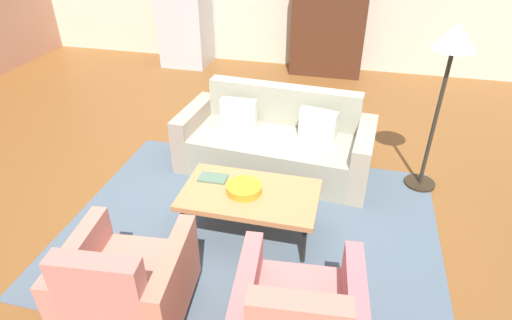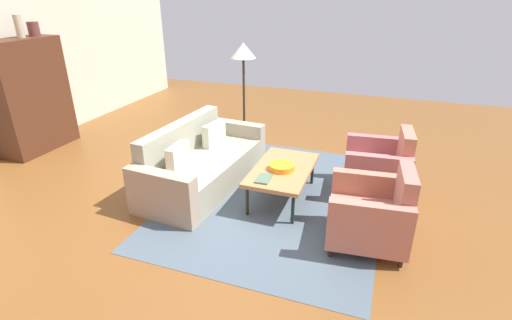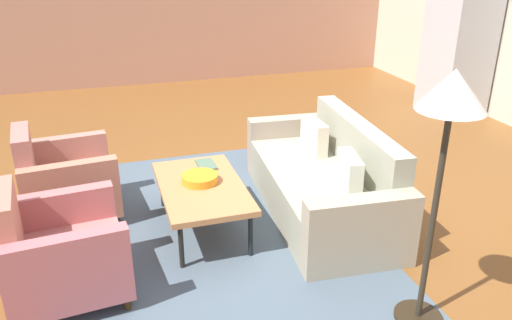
{
  "view_description": "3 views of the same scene",
  "coord_description": "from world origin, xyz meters",
  "px_view_note": "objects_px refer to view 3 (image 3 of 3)",
  "views": [
    {
      "loc": [
        1.02,
        -3.64,
        2.64
      ],
      "look_at": [
        0.27,
        -0.51,
        0.63
      ],
      "focal_mm": 29.63,
      "sensor_mm": 36.0,
      "label": 1
    },
    {
      "loc": [
        -3.93,
        -1.89,
        2.51
      ],
      "look_at": [
        0.14,
        -0.43,
        0.55
      ],
      "focal_mm": 26.78,
      "sensor_mm": 36.0,
      "label": 2
    },
    {
      "loc": [
        4.19,
        -1.48,
        2.37
      ],
      "look_at": [
        0.19,
        -0.23,
        0.57
      ],
      "focal_mm": 35.97,
      "sensor_mm": 36.0,
      "label": 3
    }
  ],
  "objects_px": {
    "refrigerator": "(458,49)",
    "fruit_bowl": "(200,178)",
    "couch": "(327,182)",
    "coffee_table": "(202,188)",
    "armchair_right": "(56,254)",
    "book_stack": "(206,165)",
    "armchair_left": "(62,183)",
    "floor_lamp": "(449,116)"
  },
  "relations": [
    {
      "from": "coffee_table",
      "to": "armchair_right",
      "type": "distance_m",
      "value": 1.32
    },
    {
      "from": "armchair_left",
      "to": "armchair_right",
      "type": "bearing_deg",
      "value": -5.64
    },
    {
      "from": "couch",
      "to": "armchair_right",
      "type": "relative_size",
      "value": 2.46
    },
    {
      "from": "armchair_right",
      "to": "floor_lamp",
      "type": "distance_m",
      "value": 2.75
    },
    {
      "from": "fruit_bowl",
      "to": "floor_lamp",
      "type": "bearing_deg",
      "value": 34.82
    },
    {
      "from": "couch",
      "to": "coffee_table",
      "type": "xyz_separation_m",
      "value": [
        -0.01,
        -1.19,
        0.11
      ]
    },
    {
      "from": "armchair_right",
      "to": "book_stack",
      "type": "distance_m",
      "value": 1.63
    },
    {
      "from": "fruit_bowl",
      "to": "refrigerator",
      "type": "bearing_deg",
      "value": 117.52
    },
    {
      "from": "armchair_left",
      "to": "refrigerator",
      "type": "bearing_deg",
      "value": 101.5
    },
    {
      "from": "couch",
      "to": "refrigerator",
      "type": "distance_m",
      "value": 3.85
    },
    {
      "from": "coffee_table",
      "to": "floor_lamp",
      "type": "distance_m",
      "value": 2.23
    },
    {
      "from": "fruit_bowl",
      "to": "coffee_table",
      "type": "bearing_deg",
      "value": 0.0
    },
    {
      "from": "couch",
      "to": "fruit_bowl",
      "type": "height_order",
      "value": "couch"
    },
    {
      "from": "fruit_bowl",
      "to": "book_stack",
      "type": "height_order",
      "value": "fruit_bowl"
    },
    {
      "from": "armchair_left",
      "to": "fruit_bowl",
      "type": "relative_size",
      "value": 2.8
    },
    {
      "from": "couch",
      "to": "refrigerator",
      "type": "xyz_separation_m",
      "value": [
        -2.26,
        3.05,
        0.64
      ]
    },
    {
      "from": "coffee_table",
      "to": "book_stack",
      "type": "relative_size",
      "value": 4.56
    },
    {
      "from": "armchair_left",
      "to": "book_stack",
      "type": "height_order",
      "value": "armchair_left"
    },
    {
      "from": "refrigerator",
      "to": "floor_lamp",
      "type": "bearing_deg",
      "value": -38.71
    },
    {
      "from": "refrigerator",
      "to": "floor_lamp",
      "type": "distance_m",
      "value": 4.97
    },
    {
      "from": "book_stack",
      "to": "refrigerator",
      "type": "xyz_separation_m",
      "value": [
        -1.88,
        4.11,
        0.48
      ]
    },
    {
      "from": "armchair_left",
      "to": "armchair_right",
      "type": "height_order",
      "value": "same"
    },
    {
      "from": "couch",
      "to": "coffee_table",
      "type": "relative_size",
      "value": 1.8
    },
    {
      "from": "book_stack",
      "to": "coffee_table",
      "type": "bearing_deg",
      "value": -18.01
    },
    {
      "from": "armchair_right",
      "to": "fruit_bowl",
      "type": "height_order",
      "value": "armchair_right"
    },
    {
      "from": "coffee_table",
      "to": "armchair_right",
      "type": "bearing_deg",
      "value": -62.53
    },
    {
      "from": "couch",
      "to": "refrigerator",
      "type": "relative_size",
      "value": 1.17
    },
    {
      "from": "fruit_bowl",
      "to": "book_stack",
      "type": "bearing_deg",
      "value": 159.38
    },
    {
      "from": "couch",
      "to": "coffee_table",
      "type": "bearing_deg",
      "value": 94.08
    },
    {
      "from": "fruit_bowl",
      "to": "floor_lamp",
      "type": "xyz_separation_m",
      "value": [
        1.65,
        1.15,
        0.97
      ]
    },
    {
      "from": "couch",
      "to": "armchair_left",
      "type": "height_order",
      "value": "armchair_left"
    },
    {
      "from": "armchair_right",
      "to": "book_stack",
      "type": "relative_size",
      "value": 3.34
    },
    {
      "from": "armchair_left",
      "to": "fruit_bowl",
      "type": "height_order",
      "value": "armchair_left"
    },
    {
      "from": "armchair_right",
      "to": "floor_lamp",
      "type": "bearing_deg",
      "value": 61.41
    },
    {
      "from": "fruit_bowl",
      "to": "book_stack",
      "type": "xyz_separation_m",
      "value": [
        -0.33,
        0.12,
        -0.02
      ]
    },
    {
      "from": "book_stack",
      "to": "refrigerator",
      "type": "relative_size",
      "value": 0.14
    },
    {
      "from": "refrigerator",
      "to": "fruit_bowl",
      "type": "bearing_deg",
      "value": -62.48
    },
    {
      "from": "coffee_table",
      "to": "armchair_left",
      "type": "height_order",
      "value": "armchair_left"
    },
    {
      "from": "armchair_right",
      "to": "refrigerator",
      "type": "distance_m",
      "value": 6.14
    },
    {
      "from": "couch",
      "to": "armchair_left",
      "type": "xyz_separation_m",
      "value": [
        -0.6,
        -2.35,
        0.06
      ]
    },
    {
      "from": "couch",
      "to": "armchair_right",
      "type": "xyz_separation_m",
      "value": [
        0.6,
        -2.35,
        0.06
      ]
    },
    {
      "from": "fruit_bowl",
      "to": "refrigerator",
      "type": "relative_size",
      "value": 0.17
    }
  ]
}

